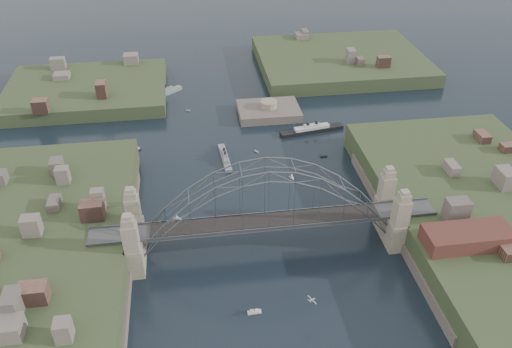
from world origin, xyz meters
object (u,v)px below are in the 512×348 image
Objects in this scene: wharf_shed at (468,237)px; naval_cruiser_near at (225,157)px; fort_island at (269,115)px; bridge at (267,208)px; ocean_liner at (312,130)px; naval_cruiser_far at (164,93)px.

wharf_shed is 76.13m from naval_cruiser_near.
naval_cruiser_near is at bearing -123.65° from fort_island.
bridge is at bearing -81.27° from naval_cruiser_near.
fort_island reaches higher than ocean_liner.
fort_island is 90.48m from wharf_shed.
naval_cruiser_far is at bearing 111.35° from naval_cruiser_near.
bridge is 61.69m from ocean_liner.
fort_island is at bearing -29.66° from naval_cruiser_far.
ocean_liner is (24.57, 55.41, -11.47)m from bridge.
fort_island is 1.10× the size of wharf_shed.
ocean_liner is at bearing 23.00° from naval_cruiser_near.
naval_cruiser_near is at bearing -68.65° from naval_cruiser_far.
bridge is 3.72× the size of ocean_liner.
wharf_shed is at bearing -48.08° from naval_cruiser_near.
naval_cruiser_far is 0.64× the size of ocean_liner.
wharf_shed is 126.78m from naval_cruiser_far.
naval_cruiser_near is 0.70× the size of ocean_liner.
fort_island is 33.38m from naval_cruiser_near.
wharf_shed is at bearing -74.36° from ocean_liner.
naval_cruiser_near is (-50.48, 56.23, -9.27)m from wharf_shed.
bridge is 5.33× the size of naval_cruiser_near.
naval_cruiser_far is at bearing 123.47° from wharf_shed.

